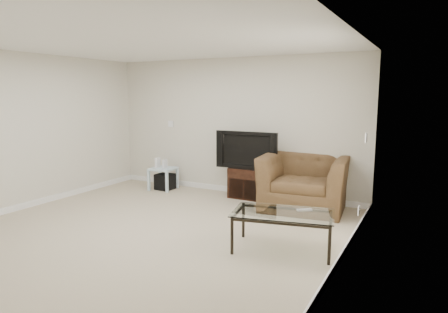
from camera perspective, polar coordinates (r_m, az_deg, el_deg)
The scene contains 18 objects.
floor at distance 5.58m, azimuth -10.55°, elevation -10.49°, with size 5.00×5.00×0.00m, color tan.
ceiling at distance 5.31m, azimuth -11.34°, elevation 15.89°, with size 5.00×5.00×0.00m, color white.
wall_back at distance 7.41m, azimuth 1.31°, elevation 4.33°, with size 5.00×0.02×2.50m, color silver.
wall_left at distance 7.14m, azimuth -26.79°, elevation 3.21°, with size 0.02×5.00×2.50m, color silver.
wall_right at distance 4.22m, azimuth 16.57°, elevation 0.52°, with size 0.02×5.00×2.50m, color silver.
plate_back at distance 8.12m, azimuth -7.62°, elevation 4.65°, with size 0.12×0.02×0.12m, color white.
plate_right_switch at distance 5.79m, azimuth 19.64°, elevation 2.54°, with size 0.02×0.09×0.13m, color white.
plate_right_outlet at distance 5.67m, azimuth 18.69°, elevation -7.32°, with size 0.02×0.08×0.12m, color white.
tv_stand at distance 7.17m, azimuth 3.60°, elevation -3.75°, with size 0.65×0.45×0.54m, color black, non-canonical shape.
dvd_player at distance 7.10m, azimuth 3.49°, elevation -2.38°, with size 0.35×0.24×0.05m, color black.
television at distance 7.04m, azimuth 3.55°, elevation 0.99°, with size 1.07×0.21×0.66m, color black.
side_table at distance 7.86m, azimuth -8.67°, elevation -3.14°, with size 0.45×0.45×0.43m, color #A0B9C8, non-canonical shape.
subwoofer at distance 7.88m, azimuth -8.43°, elevation -3.58°, with size 0.31×0.31×0.31m, color black.
game_console at distance 7.85m, azimuth -9.46°, elevation -0.87°, with size 0.04×0.14×0.20m, color white.
game_case at distance 7.77m, azimuth -8.45°, elevation -1.05°, with size 0.04×0.12×0.17m, color silver.
recliner at distance 6.53m, azimuth 11.41°, elevation -2.37°, with size 1.34×0.87×1.17m, color brown.
coffee_table at distance 4.86m, azimuth 8.37°, elevation -10.52°, with size 1.17×0.66×0.46m, color black, non-canonical shape.
remote at distance 4.90m, azimuth 11.41°, elevation -7.48°, with size 0.18×0.05×0.02m, color #B2B2B7.
Camera 1 is at (3.31, -4.10, 1.83)m, focal length 32.00 mm.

